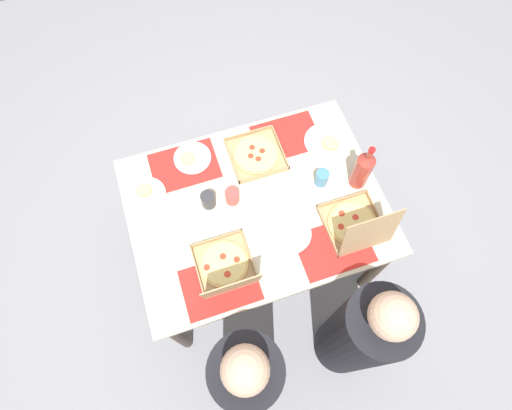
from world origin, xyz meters
name	(u,v)px	position (x,y,z in m)	size (l,w,h in m)	color
ground_plane	(256,250)	(0.00, 0.00, 0.00)	(6.00, 6.00, 0.00)	gray
dining_table	(256,214)	(0.00, 0.00, 0.63)	(1.31, 0.99, 0.74)	#3F3328
placemat_near_left	(286,137)	(-0.29, -0.34, 0.74)	(0.36, 0.26, 0.00)	red
placemat_near_right	(184,166)	(0.29, -0.34, 0.74)	(0.36, 0.26, 0.00)	red
placemat_far_left	(334,248)	(-0.29, 0.34, 0.74)	(0.36, 0.26, 0.00)	red
placemat_far_right	(220,285)	(0.29, 0.34, 0.74)	(0.36, 0.26, 0.00)	red
pizza_box_edge_far	(256,155)	(-0.09, -0.28, 0.75)	(0.28, 0.28, 0.04)	tan
pizza_box_corner_right	(226,269)	(0.25, 0.29, 0.79)	(0.27, 0.32, 0.30)	tan
pizza_box_corner_left	(356,226)	(-0.43, 0.28, 0.79)	(0.28, 0.28, 0.32)	tan
plate_far_right	(289,234)	(-0.11, 0.21, 0.75)	(0.22, 0.22, 0.02)	white
plate_near_left	(146,195)	(0.52, -0.23, 0.75)	(0.20, 0.20, 0.03)	white
plate_middle	(192,158)	(0.24, -0.37, 0.75)	(0.20, 0.20, 0.03)	white
plate_near_right	(326,142)	(-0.49, -0.24, 0.75)	(0.24, 0.24, 0.03)	white
soda_bottle	(363,169)	(-0.55, 0.04, 0.87)	(0.09, 0.09, 0.32)	#B2382D
cup_spare	(322,178)	(-0.37, -0.02, 0.79)	(0.07, 0.07, 0.10)	teal
cup_red	(232,196)	(0.11, -0.07, 0.78)	(0.07, 0.07, 0.09)	#BF4742
cup_clear_right	(208,200)	(0.23, -0.08, 0.79)	(0.07, 0.07, 0.09)	#333338
knife_by_far_right	(170,234)	(0.46, 0.01, 0.74)	(0.21, 0.02, 0.01)	#B7B7BC
diner_left_seat	(359,335)	(-0.29, 0.75, 0.54)	(0.32, 0.32, 1.19)	black
diner_right_seat	(248,375)	(0.29, 0.75, 0.50)	(0.32, 0.32, 1.13)	black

